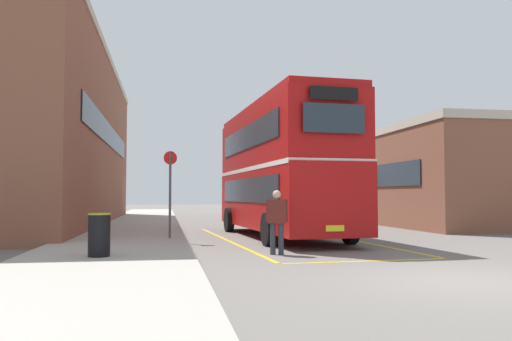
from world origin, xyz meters
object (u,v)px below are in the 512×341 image
double_decker_bus (281,168)px  bus_stop_sign (170,186)px  single_deck_bus (269,194)px  pedestrian_boarding (277,218)px  litter_bin (99,235)px

double_decker_bus → bus_stop_sign: size_ratio=3.71×
double_decker_bus → single_deck_bus: size_ratio=1.19×
single_deck_bus → pedestrian_boarding: bearing=-100.9°
pedestrian_boarding → litter_bin: size_ratio=1.69×
pedestrian_boarding → litter_bin: 4.38m
single_deck_bus → litter_bin: size_ratio=9.06×
single_deck_bus → litter_bin: bearing=-109.1°
double_decker_bus → pedestrian_boarding: (-1.33, -5.49, -1.57)m
pedestrian_boarding → bus_stop_sign: (-2.67, 4.08, 0.88)m
double_decker_bus → single_deck_bus: double_decker_bus is taller
double_decker_bus → pedestrian_boarding: size_ratio=6.37×
litter_bin → pedestrian_boarding: bearing=11.8°
litter_bin → bus_stop_sign: size_ratio=0.35×
single_deck_bus → litter_bin: (-9.27, -26.84, -1.01)m
double_decker_bus → litter_bin: size_ratio=10.74×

